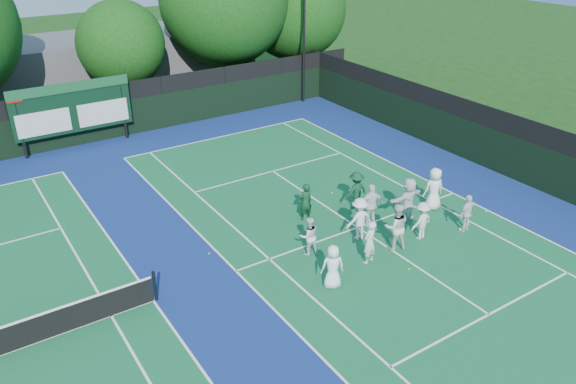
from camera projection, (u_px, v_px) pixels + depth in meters
ground at (374, 239)px, 21.52m from camera, size 120.00×120.00×0.00m
court_apron at (223, 276)px, 19.34m from camera, size 34.00×32.00×0.01m
near_court at (358, 228)px, 22.27m from camera, size 11.05×23.85×0.01m
back_fence at (92, 118)px, 29.93m from camera, size 34.00×0.08×3.00m
divider_fence_right at (509, 149)px, 26.06m from camera, size 0.08×32.00×3.00m
scoreboard at (72, 108)px, 28.75m from camera, size 6.00×0.21×3.55m
clubhouse at (117, 65)px, 37.57m from camera, size 18.00×6.00×4.00m
light_pole_right at (304, 1)px, 34.08m from camera, size 1.20×0.30×10.12m
tree_c at (123, 46)px, 32.96m from camera, size 5.10×5.10×6.81m
tree_d at (226, 3)px, 35.46m from camera, size 8.20×8.20×10.33m
tree_e at (296, 11)px, 38.50m from camera, size 7.03×7.03×8.78m
tennis_ball_0 at (409, 269)px, 19.66m from camera, size 0.07×0.07×0.07m
tennis_ball_1 at (332, 193)px, 24.95m from camera, size 0.07×0.07×0.07m
tennis_ball_2 at (486, 211)px, 23.41m from camera, size 0.07×0.07×0.07m
tennis_ball_3 at (209, 254)px, 20.54m from camera, size 0.07×0.07×0.07m
tennis_ball_4 at (300, 202)px, 24.18m from camera, size 0.07×0.07×0.07m
tennis_ball_5 at (402, 198)px, 24.48m from camera, size 0.07×0.07×0.07m
player_front_0 at (333, 267)px, 18.45m from camera, size 0.91×0.76×1.59m
player_front_1 at (369, 242)px, 19.75m from camera, size 0.69×0.55×1.65m
player_front_2 at (396, 227)px, 20.52m from camera, size 1.10×0.99×1.84m
player_front_3 at (422, 221)px, 21.25m from camera, size 1.03×0.66×1.52m
player_front_4 at (467, 213)px, 21.75m from camera, size 0.95×0.48×1.55m
player_back_0 at (309, 236)px, 20.27m from camera, size 0.84×0.72×1.50m
player_back_1 at (359, 219)px, 21.19m from camera, size 1.13×0.69×1.70m
player_back_2 at (371, 205)px, 22.08m from camera, size 1.13×0.70×1.79m
player_back_3 at (408, 199)px, 22.43m from camera, size 1.77×0.68×1.87m
player_back_4 at (434, 189)px, 23.28m from camera, size 1.01×0.77×1.85m
coach_left at (305, 202)px, 22.52m from camera, size 0.62×0.43×1.61m
coach_right at (356, 191)px, 23.35m from camera, size 1.09×0.64×1.67m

